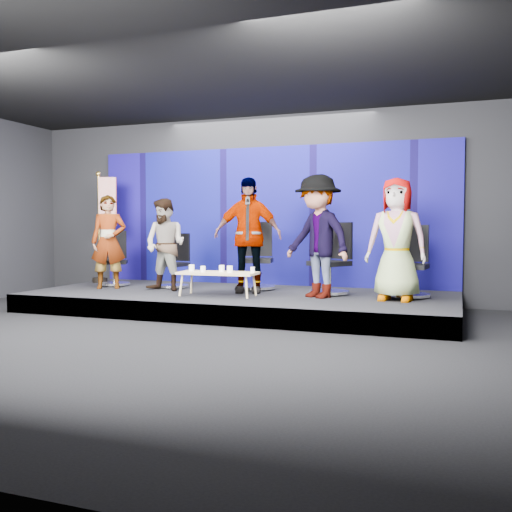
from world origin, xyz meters
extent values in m
plane|color=black|center=(0.00, 0.00, 0.00)|extent=(10.00, 10.00, 0.00)
cube|color=black|center=(0.00, 4.00, 1.75)|extent=(10.00, 0.02, 3.50)
cube|color=black|center=(0.00, 0.00, 3.50)|extent=(10.00, 8.00, 0.02)
cube|color=black|center=(0.00, 2.50, 0.15)|extent=(7.00, 3.00, 0.30)
cube|color=#120863|center=(0.00, 3.95, 1.60)|extent=(7.00, 0.08, 2.60)
cylinder|color=silver|center=(-2.60, 2.73, 0.33)|extent=(0.78, 0.78, 0.06)
cylinder|color=silver|center=(-2.60, 2.73, 0.55)|extent=(0.07, 0.07, 0.39)
cube|color=black|center=(-2.60, 2.73, 0.74)|extent=(0.63, 0.63, 0.07)
cube|color=black|center=(-2.71, 2.93, 1.06)|extent=(0.40, 0.24, 0.53)
imported|color=black|center=(-2.43, 2.31, 1.13)|extent=(0.72, 0.64, 1.66)
cylinder|color=silver|center=(-1.39, 2.78, 0.33)|extent=(0.61, 0.61, 0.06)
cylinder|color=silver|center=(-1.39, 2.78, 0.54)|extent=(0.06, 0.06, 0.37)
cube|color=black|center=(-1.39, 2.78, 0.72)|extent=(0.49, 0.49, 0.06)
cube|color=black|center=(-1.37, 3.00, 1.03)|extent=(0.41, 0.09, 0.51)
imported|color=black|center=(-1.31, 2.33, 1.09)|extent=(0.84, 0.69, 1.59)
cylinder|color=silver|center=(0.11, 3.02, 0.33)|extent=(0.80, 0.80, 0.07)
cylinder|color=silver|center=(0.11, 3.02, 0.59)|extent=(0.08, 0.08, 0.45)
cube|color=black|center=(0.11, 3.02, 0.81)|extent=(0.64, 0.64, 0.08)
cube|color=black|center=(0.05, 3.28, 1.18)|extent=(0.49, 0.16, 0.61)
imported|color=black|center=(0.11, 2.57, 1.26)|extent=(1.20, 0.71, 1.92)
cylinder|color=silver|center=(1.46, 2.74, 0.33)|extent=(0.90, 0.90, 0.07)
cylinder|color=silver|center=(1.46, 2.74, 0.59)|extent=(0.08, 0.08, 0.44)
cube|color=black|center=(1.46, 2.74, 0.81)|extent=(0.72, 0.72, 0.08)
cube|color=black|center=(1.59, 2.97, 1.17)|extent=(0.45, 0.29, 0.61)
imported|color=black|center=(1.38, 2.30, 1.25)|extent=(1.42, 1.22, 1.90)
cylinder|color=silver|center=(2.73, 2.78, 0.33)|extent=(0.70, 0.70, 0.06)
cylinder|color=silver|center=(2.73, 2.78, 0.58)|extent=(0.07, 0.07, 0.42)
cube|color=black|center=(2.73, 2.78, 0.79)|extent=(0.56, 0.56, 0.07)
cube|color=black|center=(2.76, 3.03, 1.14)|extent=(0.47, 0.10, 0.58)
imported|color=black|center=(2.56, 2.36, 1.21)|extent=(0.95, 0.67, 1.83)
cube|color=tan|center=(-0.16, 1.97, 0.66)|extent=(1.27, 0.58, 0.04)
cylinder|color=tan|center=(-0.70, 1.73, 0.47)|extent=(0.03, 0.03, 0.35)
cylinder|color=tan|center=(-0.72, 2.15, 0.47)|extent=(0.03, 0.03, 0.35)
cylinder|color=tan|center=(0.39, 1.78, 0.47)|extent=(0.03, 0.03, 0.35)
cylinder|color=tan|center=(0.37, 2.20, 0.47)|extent=(0.03, 0.03, 0.35)
cylinder|color=white|center=(-0.63, 1.97, 0.74)|extent=(0.09, 0.09, 0.11)
cylinder|color=white|center=(-0.38, 1.87, 0.73)|extent=(0.08, 0.08, 0.10)
cylinder|color=white|center=(-0.12, 2.02, 0.74)|extent=(0.09, 0.09, 0.10)
cylinder|color=white|center=(0.07, 1.91, 0.74)|extent=(0.09, 0.09, 0.11)
cylinder|color=white|center=(0.39, 2.06, 0.73)|extent=(0.07, 0.07, 0.08)
cylinder|color=black|center=(-3.25, 3.20, 0.35)|extent=(0.29, 0.29, 0.09)
cylinder|color=gold|center=(-3.25, 3.20, 1.39)|extent=(0.04, 0.04, 2.00)
sphere|color=gold|center=(-3.25, 3.20, 2.43)|extent=(0.10, 0.10, 0.10)
cube|color=#A91713|center=(-3.07, 3.24, 1.89)|extent=(0.35, 0.15, 0.95)
camera|label=1|loc=(3.46, -6.32, 1.41)|focal=40.00mm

